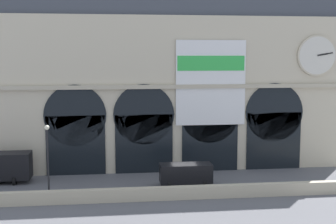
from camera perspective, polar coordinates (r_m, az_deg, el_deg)
ground_plane at (r=46.68m, az=2.03°, el=-9.01°), size 200.00×200.00×0.00m
quay_parapet_wall at (r=41.91m, az=3.08°, el=-10.05°), size 90.00×0.70×1.19m
station_building at (r=52.44m, az=0.82°, el=4.42°), size 38.58×5.62×21.56m
van_center at (r=45.82m, az=2.24°, el=-7.70°), size 5.20×2.48×2.20m
street_lamp_quayside at (r=41.54m, az=-14.88°, el=-5.00°), size 0.44×0.44×6.90m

